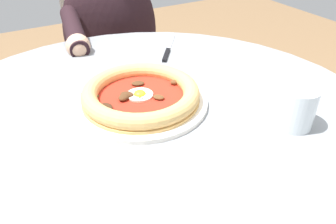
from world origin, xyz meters
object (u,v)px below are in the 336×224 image
at_px(dining_table, 150,172).
at_px(steak_knife, 168,51).
at_px(diner_person, 115,79).
at_px(pizza_on_plate, 141,96).
at_px(water_glass, 295,109).
at_px(cafe_chair_diner, 111,60).

height_order(dining_table, steak_knife, steak_knife).
xyz_separation_m(dining_table, diner_person, (0.18, 0.68, -0.12)).
relative_size(pizza_on_plate, steak_knife, 1.64).
bearing_deg(steak_knife, dining_table, -125.90).
bearing_deg(water_glass, cafe_chair_diner, 91.84).
xyz_separation_m(dining_table, water_glass, (0.24, -0.15, 0.18)).
bearing_deg(dining_table, water_glass, -31.99).
bearing_deg(dining_table, steak_knife, 54.10).
xyz_separation_m(diner_person, cafe_chair_diner, (0.04, 0.13, 0.03)).
bearing_deg(cafe_chair_diner, dining_table, -104.80).
height_order(water_glass, diner_person, diner_person).
xyz_separation_m(pizza_on_plate, diner_person, (0.16, 0.61, -0.28)).
xyz_separation_m(pizza_on_plate, water_glass, (0.23, -0.22, 0.02)).
distance_m(dining_table, cafe_chair_diner, 0.84).
bearing_deg(pizza_on_plate, cafe_chair_diner, 75.06).
relative_size(diner_person, cafe_chair_diner, 1.34).
distance_m(dining_table, water_glass, 0.34).
xyz_separation_m(water_glass, steak_knife, (-0.04, 0.44, -0.03)).
distance_m(dining_table, pizza_on_plate, 0.18).
bearing_deg(steak_knife, cafe_chair_diner, 89.47).
bearing_deg(diner_person, steak_knife, -85.35).
relative_size(dining_table, steak_knife, 5.82).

